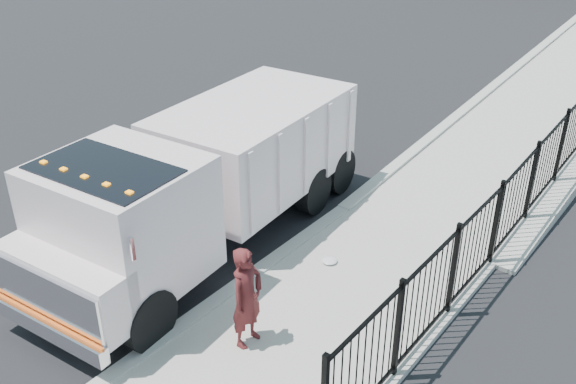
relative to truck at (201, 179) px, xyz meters
The scene contains 5 objects.
ground 2.48m from the truck, 32.13° to the right, with size 120.00×120.00×0.00m, color black.
curb 3.72m from the truck, 62.15° to the right, with size 0.30×12.00×0.16m, color #ADAAA3.
truck is the anchor object (origin of this frame).
worker 3.38m from the truck, 33.26° to the right, with size 0.67×0.44×1.85m, color #541B1B.
debris 3.11m from the truck, 20.97° to the left, with size 0.32×0.32×0.08m, color silver.
Camera 1 is at (6.88, -7.14, 7.57)m, focal length 40.00 mm.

